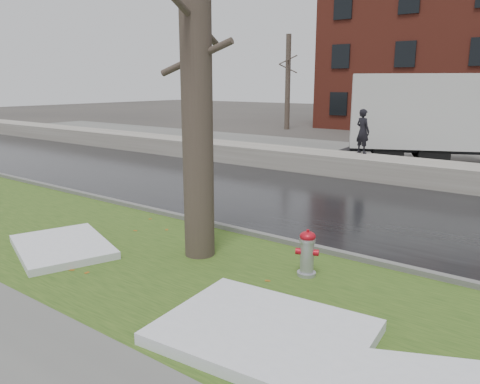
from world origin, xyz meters
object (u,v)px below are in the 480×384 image
Objects in this scene: tree at (196,62)px; worker at (363,131)px; fire_hydrant at (307,251)px; box_truck at (455,118)px.

tree is 10.08m from worker.
fire_hydrant is at bearing 129.30° from worker.
worker is (-0.89, 9.83, -2.06)m from tree.
tree reaches higher than worker.
fire_hydrant is 10.01m from worker.
fire_hydrant is 13.16m from box_truck.
fire_hydrant is at bearing 9.03° from tree.
box_truck is (-0.75, 13.07, 1.42)m from fire_hydrant.
fire_hydrant is 3.80m from tree.
box_truck reaches higher than worker.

